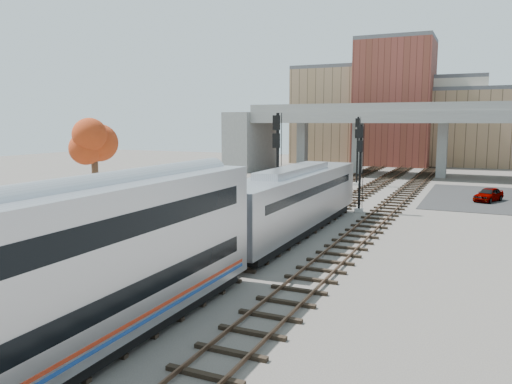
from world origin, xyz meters
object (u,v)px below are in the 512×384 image
Objects in this scene: signal_mast_near at (277,168)px; car_a at (489,194)px; signal_mast_mid at (360,169)px; tree at (94,142)px; signal_mast_far at (357,151)px; locomotive at (294,199)px.

signal_mast_near reaches higher than car_a.
signal_mast_mid is 20.09m from tree.
tree is at bearing -109.02° from signal_mast_far.
locomotive is at bearing -47.81° from signal_mast_near.
tree reaches higher than car_a.
locomotive reaches higher than car_a.
tree is at bearing -148.82° from signal_mast_near.
locomotive is 5.12× the size of car_a.
signal_mast_far is 0.98× the size of tree.
signal_mast_far reaches higher than signal_mast_mid.
car_a is at bearing 44.49° from tree.
signal_mast_mid is 0.88× the size of tree.
locomotive is 2.42× the size of tree.
locomotive is 26.47m from signal_mast_far.
signal_mast_far is 15.51m from car_a.
signal_mast_mid is (2.00, 9.61, 1.16)m from locomotive.
signal_mast_mid is 1.87× the size of car_a.
tree reaches higher than signal_mast_mid.
locomotive is 13.66m from tree.
car_a is (13.58, 17.29, -3.31)m from signal_mast_near.
car_a is (24.04, 23.62, -5.17)m from tree.
signal_mast_near reaches higher than signal_mast_far.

